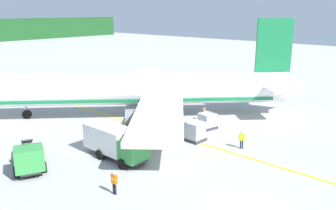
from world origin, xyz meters
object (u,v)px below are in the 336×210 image
object	(u,v)px
service_truck_fuel	(29,157)
cargo_container_near	(207,121)
airliner_foreground	(144,90)
crew_loader_right	(204,113)
crew_loader_left	(242,139)
crew_marshaller	(114,181)
service_truck_baggage	(115,142)
cargo_container_mid	(195,131)

from	to	relation	value
service_truck_fuel	cargo_container_near	bearing A→B (deg)	-14.34
service_truck_fuel	airliner_foreground	bearing A→B (deg)	12.69
cargo_container_near	crew_loader_right	bearing A→B (deg)	44.05
cargo_container_near	crew_loader_left	world-z (taller)	cargo_container_near
crew_marshaller	crew_loader_right	size ratio (longest dim) A/B	1.05
crew_marshaller	crew_loader_left	size ratio (longest dim) A/B	1.05
airliner_foreground	cargo_container_near	bearing A→B (deg)	-80.13
service_truck_baggage	cargo_container_near	size ratio (longest dim) A/B	3.10
service_truck_fuel	cargo_container_mid	size ratio (longest dim) A/B	3.20
crew_loader_right	crew_marshaller	bearing A→B (deg)	-163.71
airliner_foreground	service_truck_baggage	bearing A→B (deg)	-146.20
service_truck_baggage	crew_loader_left	xyz separation A→B (m)	(9.45, -7.31, -0.59)
service_truck_fuel	crew_marshaller	bearing A→B (deg)	-75.51
service_truck_fuel	cargo_container_mid	distance (m)	15.66
service_truck_baggage	crew_loader_right	distance (m)	14.13
cargo_container_near	crew_marshaller	bearing A→B (deg)	-167.98
airliner_foreground	service_truck_baggage	distance (m)	13.01
service_truck_fuel	crew_loader_right	xyz separation A→B (m)	(20.41, -2.87, -0.19)
service_truck_baggage	cargo_container_mid	distance (m)	8.61
cargo_container_mid	crew_marshaller	xyz separation A→B (m)	(-12.34, -2.21, 0.05)
airliner_foreground	crew_loader_left	size ratio (longest dim) A/B	19.37
cargo_container_near	crew_loader_left	size ratio (longest dim) A/B	1.26
service_truck_baggage	crew_loader_left	size ratio (longest dim) A/B	3.91
cargo_container_near	cargo_container_mid	size ratio (longest dim) A/B	1.01
service_truck_fuel	cargo_container_mid	bearing A→B (deg)	-22.54
crew_loader_left	service_truck_baggage	bearing A→B (deg)	142.27
cargo_container_near	crew_marshaller	size ratio (longest dim) A/B	1.20
crew_loader_left	crew_loader_right	world-z (taller)	crew_loader_left
service_truck_baggage	cargo_container_near	distance (m)	12.29
service_truck_fuel	cargo_container_near	world-z (taller)	service_truck_fuel
cargo_container_near	crew_marshaller	distance (m)	16.73
service_truck_baggage	cargo_container_near	bearing A→B (deg)	-6.50
airliner_foreground	crew_loader_right	xyz separation A→B (m)	(3.41, -6.70, -2.41)
service_truck_baggage	crew_marshaller	world-z (taller)	service_truck_baggage
cargo_container_mid	crew_loader_left	bearing A→B (deg)	-74.61
crew_loader_left	crew_loader_right	distance (m)	9.07
service_truck_fuel	service_truck_baggage	xyz separation A→B (m)	(6.30, -3.34, 0.40)
service_truck_fuel	service_truck_baggage	distance (m)	7.14
crew_marshaller	crew_loader_left	xyz separation A→B (m)	(13.62, -2.43, -0.05)
airliner_foreground	cargo_container_near	size ratio (longest dim) A/B	15.36
service_truck_fuel	cargo_container_near	xyz separation A→B (m)	(18.49, -4.73, -0.31)
cargo_container_mid	crew_loader_right	size ratio (longest dim) A/B	1.26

